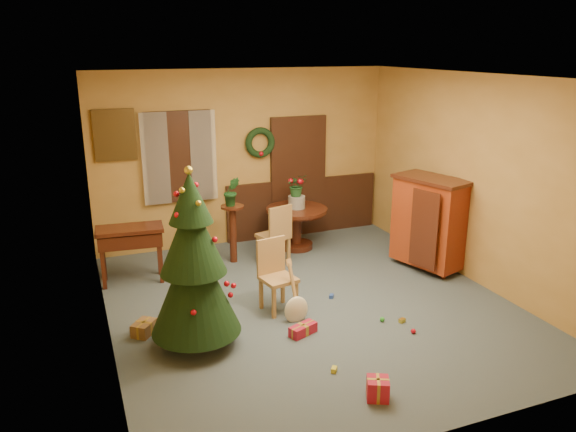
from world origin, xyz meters
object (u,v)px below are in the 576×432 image
christmas_tree (193,264)px  sideboard (429,221)px  writing_desk (130,241)px  chair_near (275,272)px  dining_table (297,220)px

christmas_tree → sideboard: (3.75, 0.98, -0.22)m
writing_desk → chair_near: bearing=-44.3°
chair_near → writing_desk: bearing=135.7°
chair_near → sideboard: size_ratio=0.66×
dining_table → sideboard: sideboard is taller
dining_table → christmas_tree: bearing=-131.8°
chair_near → sideboard: (2.60, 0.43, 0.26)m
christmas_tree → writing_desk: bearing=102.2°
dining_table → writing_desk: size_ratio=1.06×
chair_near → christmas_tree: size_ratio=0.45×
writing_desk → sideboard: size_ratio=0.68×
christmas_tree → writing_desk: 2.18m
writing_desk → sideboard: sideboard is taller
writing_desk → christmas_tree: bearing=-77.8°
dining_table → sideboard: 2.16m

